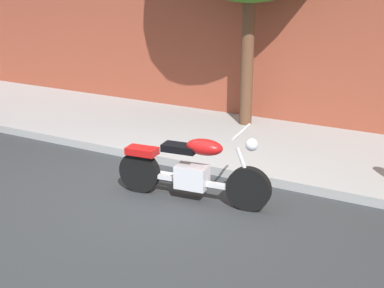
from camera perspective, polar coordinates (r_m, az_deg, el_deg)
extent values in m
plane|color=#303335|center=(7.83, -4.67, -5.61)|extent=(60.00, 60.00, 0.00)
cube|color=#9E9E9E|center=(10.02, 3.86, 0.36)|extent=(22.80, 2.98, 0.14)
cylinder|color=black|center=(7.37, 5.87, -4.64)|extent=(0.62, 0.18, 0.61)
cylinder|color=black|center=(7.95, -5.43, -2.87)|extent=(0.62, 0.18, 0.61)
cube|color=silver|center=(7.60, 0.00, -3.40)|extent=(0.47, 0.33, 0.32)
cube|color=silver|center=(7.63, 0.00, -3.88)|extent=(1.46, 0.24, 0.06)
ellipsoid|color=red|center=(7.38, 1.29, -0.32)|extent=(0.55, 0.32, 0.22)
cube|color=black|center=(7.53, -1.27, -0.42)|extent=(0.50, 0.29, 0.10)
cube|color=red|center=(7.81, -5.18, -0.71)|extent=(0.46, 0.29, 0.10)
cylinder|color=silver|center=(7.28, 5.49, -2.55)|extent=(0.27, 0.08, 0.58)
cylinder|color=silver|center=(7.13, 5.15, 1.29)|extent=(0.11, 0.70, 0.04)
sphere|color=silver|center=(7.15, 6.18, -0.06)|extent=(0.17, 0.17, 0.17)
cylinder|color=silver|center=(7.87, -1.24, -3.41)|extent=(0.81, 0.18, 0.09)
cylinder|color=brown|center=(10.53, 5.75, 9.67)|extent=(0.24, 0.24, 3.17)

